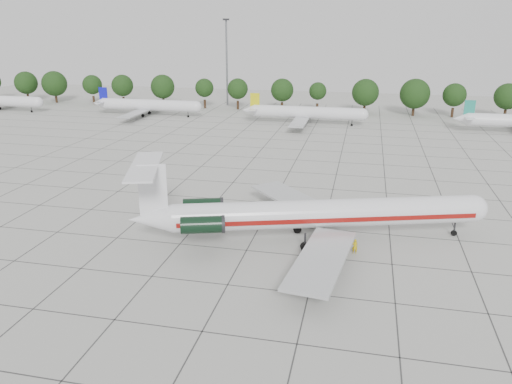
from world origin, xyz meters
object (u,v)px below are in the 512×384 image
Objects in this scene: main_airliner at (307,214)px; bg_airliner_c at (306,113)px; ground_crew at (355,246)px; floodlight_mast at (227,58)px; bg_airliner_b at (148,105)px.

bg_airliner_c is (-8.68, 70.81, -0.58)m from main_airliner.
ground_crew is 74.40m from bg_airliner_c.
floodlight_mast reaches higher than main_airliner.
bg_airliner_b is at bearing 176.61° from bg_airliner_c.
floodlight_mast reaches higher than bg_airliner_c.
main_airliner reaches higher than bg_airliner_b.
main_airliner reaches higher than bg_airliner_c.
bg_airliner_c is at bearing -78.64° from ground_crew.
floodlight_mast is (-41.97, 98.20, 13.41)m from ground_crew.
bg_airliner_b is 43.84m from bg_airliner_c.
bg_airliner_c reaches higher than ground_crew.
main_airliner is 6.63m from ground_crew.
bg_airliner_b is at bearing -125.56° from floodlight_mast.
ground_crew is 0.06× the size of bg_airliner_c.
bg_airliner_b is at bearing 107.98° from main_airliner.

